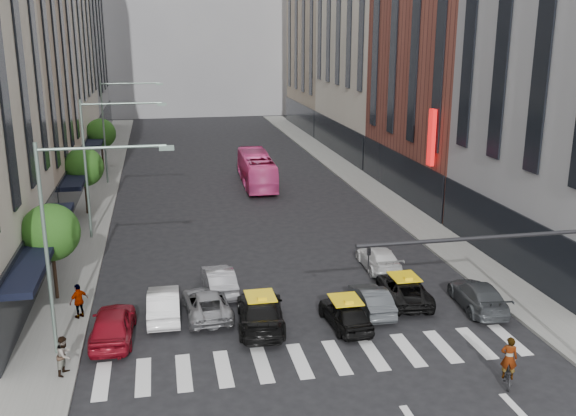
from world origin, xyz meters
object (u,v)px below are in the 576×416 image
streetlamp_near (68,221)px  streetlamp_far (114,118)px  streetlamp_mid (100,150)px  taxi_left (261,312)px  taxi_center (345,313)px  pedestrian_near (64,355)px  bus (257,170)px  car_red (113,324)px  motorcycle (507,374)px  car_white_front (164,304)px  pedestrian_far (79,301)px

streetlamp_near → streetlamp_far: (0.00, 32.00, 0.00)m
streetlamp_mid → streetlamp_far: bearing=90.0°
taxi_left → taxi_center: bearing=174.3°
streetlamp_near → pedestrian_near: streetlamp_near is taller
streetlamp_far → taxi_center: bearing=-69.6°
bus → taxi_left: bearing=83.5°
streetlamp_mid → car_red: streetlamp_mid is taller
motorcycle → taxi_left: bearing=-14.8°
streetlamp_far → taxi_center: 34.31m
streetlamp_near → pedestrian_near: bearing=-100.7°
taxi_left → bus: size_ratio=0.50×
taxi_center → bus: (0.25, 28.61, 0.77)m
car_white_front → pedestrian_far: size_ratio=2.53×
streetlamp_mid → car_red: (1.31, -15.02, -5.13)m
taxi_center → pedestrian_near: size_ratio=2.45×
streetlamp_far → pedestrian_far: bearing=-90.7°
streetlamp_far → car_white_front: streetlamp_far is taller
car_red → bus: size_ratio=0.44×
streetlamp_far → motorcycle: (16.58, -37.86, -5.48)m
streetlamp_mid → bus: (12.05, 12.82, -4.46)m
taxi_center → bus: bearing=-95.2°
streetlamp_near → car_red: size_ratio=1.99×
car_red → pedestrian_far: 2.93m
taxi_left → pedestrian_far: bearing=-9.6°
streetlamp_near → streetlamp_mid: same height
streetlamp_near → streetlamp_far: 32.00m
pedestrian_far → taxi_left: bearing=123.4°
streetlamp_mid → pedestrian_far: 13.55m
streetlamp_near → pedestrian_far: size_ratio=5.31×
pedestrian_far → taxi_center: bearing=124.7°
streetlamp_near → taxi_center: streetlamp_near is taller
car_red → bus: (10.74, 27.84, 0.67)m
motorcycle → streetlamp_mid: bearing=-29.1°
streetlamp_mid → taxi_center: bearing=-53.2°
streetlamp_far → taxi_center: streetlamp_far is taller
streetlamp_far → pedestrian_far: size_ratio=5.31×
bus → pedestrian_near: bearing=69.8°
streetlamp_near → taxi_center: (11.80, 0.21, -5.23)m
car_red → pedestrian_near: size_ratio=2.82×
streetlamp_mid → taxi_center: 20.39m
taxi_left → pedestrian_near: size_ratio=3.23×
car_red → pedestrian_far: size_ratio=2.67×
streetlamp_near → taxi_left: (7.95, 1.02, -5.15)m
motorcycle → pedestrian_near: pedestrian_near is taller
taxi_left → pedestrian_far: (-8.31, 2.36, 0.24)m
taxi_center → motorcycle: 7.73m
taxi_left → motorcycle: (8.62, -6.88, -0.32)m
streetlamp_near → bus: bearing=67.3°
streetlamp_mid → taxi_left: 17.73m
car_white_front → car_red: bearing=41.6°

